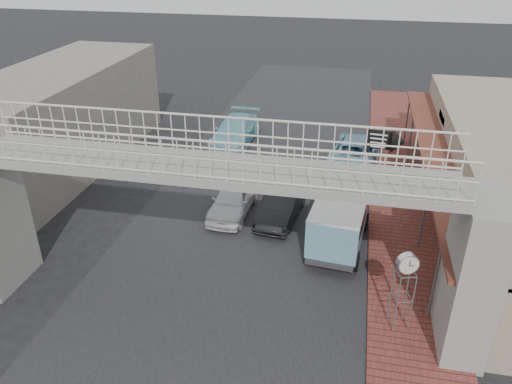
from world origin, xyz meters
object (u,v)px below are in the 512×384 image
at_px(white_hatchback, 233,199).
at_px(angkot_curb, 356,150).
at_px(motorcycle_near, 377,183).
at_px(motorcycle_far, 376,139).
at_px(dark_sedan, 282,203).
at_px(angkot_van, 340,217).
at_px(street_clock, 407,267).
at_px(angkot_far, 235,131).
at_px(arrow_sign, 396,142).

height_order(white_hatchback, angkot_curb, angkot_curb).
xyz_separation_m(motorcycle_near, motorcycle_far, (0.00, 5.65, 0.06)).
distance_m(dark_sedan, angkot_van, 3.17).
relative_size(white_hatchback, street_clock, 1.45).
bearing_deg(white_hatchback, angkot_far, 105.01).
bearing_deg(angkot_curb, arrow_sign, 126.07).
distance_m(angkot_curb, motorcycle_near, 3.74).
bearing_deg(street_clock, motorcycle_far, 73.77).
distance_m(white_hatchback, angkot_far, 8.24).
xyz_separation_m(white_hatchback, street_clock, (6.83, -6.01, 1.68)).
bearing_deg(angkot_curb, white_hatchback, 60.56).
bearing_deg(angkot_far, white_hatchback, -75.05).
xyz_separation_m(white_hatchback, dark_sedan, (2.18, 0.07, 0.01)).
bearing_deg(motorcycle_near, white_hatchback, 94.73).
distance_m(street_clock, arrow_sign, 9.47).
bearing_deg(angkot_curb, motorcycle_far, -110.01).
height_order(street_clock, arrow_sign, arrow_sign).
bearing_deg(motorcycle_far, angkot_far, 85.06).
xyz_separation_m(dark_sedan, angkot_far, (-4.05, 7.95, 0.07)).
bearing_deg(dark_sedan, motorcycle_far, 71.16).
xyz_separation_m(dark_sedan, street_clock, (4.65, -6.08, 1.67)).
distance_m(dark_sedan, motorcycle_far, 9.61).
xyz_separation_m(white_hatchback, motorcycle_near, (6.21, 3.13, -0.10)).
bearing_deg(motorcycle_near, angkot_van, 140.73).
bearing_deg(street_clock, white_hatchback, 120.04).
xyz_separation_m(motorcycle_near, arrow_sign, (0.64, 0.33, 1.98)).
xyz_separation_m(dark_sedan, angkot_curb, (2.94, 6.64, 0.04)).
height_order(dark_sedan, street_clock, street_clock).
bearing_deg(angkot_curb, motorcycle_near, 114.97).
bearing_deg(motorcycle_far, motorcycle_near, 169.64).
bearing_deg(angkot_van, angkot_curb, 93.07).
height_order(dark_sedan, motorcycle_far, dark_sedan).
distance_m(angkot_curb, motorcycle_far, 2.35).
distance_m(motorcycle_far, street_clock, 14.91).
distance_m(white_hatchback, arrow_sign, 7.91).
distance_m(dark_sedan, street_clock, 7.84).
relative_size(angkot_far, angkot_van, 1.17).
distance_m(dark_sedan, arrow_sign, 6.08).
distance_m(angkot_far, arrow_sign, 10.01).
xyz_separation_m(angkot_curb, motorcycle_far, (1.10, 2.08, -0.09)).
bearing_deg(motorcycle_far, dark_sedan, 144.78).
bearing_deg(angkot_van, motorcycle_near, 78.59).
bearing_deg(arrow_sign, motorcycle_far, 102.60).
xyz_separation_m(angkot_van, street_clock, (2.12, -4.28, 1.02)).
bearing_deg(angkot_curb, street_clock, 105.56).
relative_size(street_clock, arrow_sign, 0.89).
bearing_deg(dark_sedan, motorcycle_near, 43.20).
bearing_deg(motorcycle_near, street_clock, 161.83).
height_order(motorcycle_far, street_clock, street_clock).
relative_size(white_hatchback, arrow_sign, 1.29).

